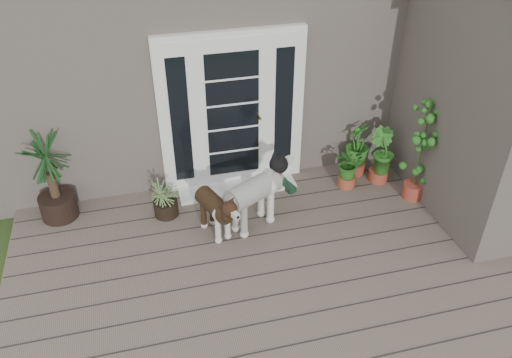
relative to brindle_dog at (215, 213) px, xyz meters
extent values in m
cube|color=#6B5B4C|center=(0.65, -1.16, -0.37)|extent=(6.20, 4.60, 0.12)
cube|color=#665E54|center=(0.65, 3.09, 1.12)|extent=(7.40, 4.00, 3.10)
cube|color=#665E54|center=(3.55, -0.06, 1.12)|extent=(1.60, 2.40, 3.10)
cube|color=white|center=(0.45, 1.04, 0.77)|extent=(1.90, 0.14, 2.15)
cube|color=white|center=(0.45, 0.84, -0.28)|extent=(1.60, 0.40, 0.05)
imported|color=#18551E|center=(1.93, 0.53, -0.06)|extent=(0.51, 0.51, 0.50)
imported|color=#2B631C|center=(2.42, 0.56, -0.02)|extent=(0.53, 0.53, 0.58)
imported|color=#1D651F|center=(2.19, 0.84, 0.01)|extent=(0.57, 0.57, 0.64)
camera|label=1|loc=(-0.72, -4.83, 3.84)|focal=36.27mm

